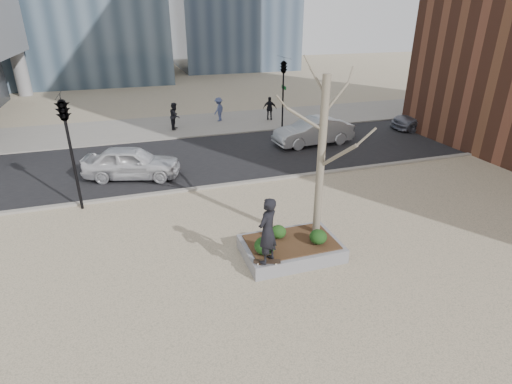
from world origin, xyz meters
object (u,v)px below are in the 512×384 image
object	(u,v)px
skateboard	(267,262)
skateboarder	(267,231)
planter	(291,249)
police_car	(132,162)

from	to	relation	value
skateboard	skateboarder	distance (m)	1.03
skateboard	skateboarder	xyz separation A→B (m)	(0.00, 0.00, 1.03)
planter	skateboard	xyz separation A→B (m)	(-1.10, -0.84, 0.26)
police_car	skateboarder	bearing A→B (deg)	-143.40
skateboarder	skateboard	bearing A→B (deg)	-38.24
skateboarder	police_car	bearing A→B (deg)	-108.13
planter	police_car	xyz separation A→B (m)	(-4.44, 8.28, 0.53)
skateboard	skateboarder	size ratio (longest dim) A/B	0.39
skateboard	skateboarder	world-z (taller)	skateboarder
planter	skateboarder	xyz separation A→B (m)	(-1.10, -0.84, 1.29)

